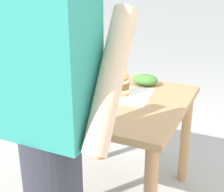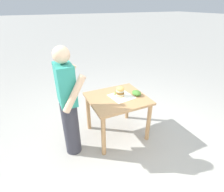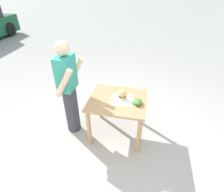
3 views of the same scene
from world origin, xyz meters
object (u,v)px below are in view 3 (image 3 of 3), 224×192
side_salad (138,102)px  diner_across_table (69,89)px  patio_table (118,106)px  pickle_spear (120,94)px  sandwich (122,94)px

side_salad → diner_across_table: bearing=90.8°
patio_table → pickle_spear: pickle_spear is taller
sandwich → side_salad: sandwich is taller
diner_across_table → pickle_spear: bearing=-76.3°
sandwich → pickle_spear: (0.10, 0.05, -0.07)m
sandwich → side_salad: bearing=-108.9°
side_salad → pickle_spear: bearing=58.7°
side_salad → diner_across_table: diner_across_table is taller
patio_table → diner_across_table: bearing=95.2°
sandwich → diner_across_table: diner_across_table is taller
patio_table → side_salad: 0.38m
patio_table → sandwich: bearing=-65.9°
pickle_spear → diner_across_table: bearing=103.7°
pickle_spear → diner_across_table: size_ratio=0.05×
diner_across_table → patio_table: bearing=-84.8°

